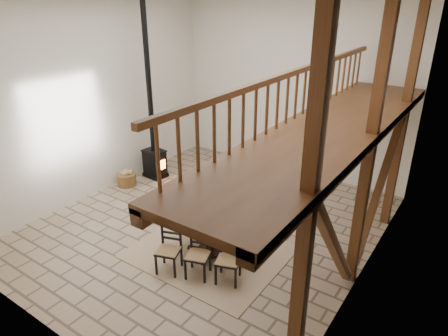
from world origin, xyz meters
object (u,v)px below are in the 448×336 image
Objects in this scene: dining_table at (210,236)px; log_stack at (126,177)px; wood_stove at (153,140)px; log_basket at (127,179)px.

dining_table reaches higher than log_stack.
dining_table is 6.61× the size of log_stack.
dining_table is 0.48× the size of wood_stove.
dining_table is 4.16m from log_stack.
dining_table is at bearing -18.50° from log_stack.
dining_table is at bearing -17.99° from log_basket.
dining_table is 4.62× the size of log_basket.
log_stack is (-0.36, -0.83, -0.96)m from wood_stove.
wood_stove reaches higher than log_stack.
log_basket is (-3.83, 1.24, -0.20)m from dining_table.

